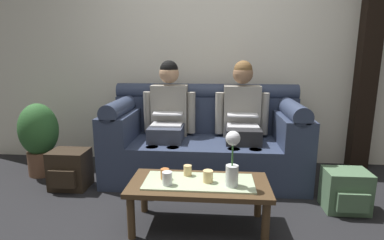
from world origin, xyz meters
name	(u,v)px	position (x,y,z in m)	size (l,w,h in m)	color
ground_plane	(197,237)	(0.00, 0.00, 0.00)	(14.00, 14.00, 0.00)	black
back_wall_patterned	(207,40)	(0.00, 1.70, 1.45)	(6.00, 0.12, 2.90)	silver
timber_pillar	(370,38)	(1.75, 1.58, 1.45)	(0.20, 0.20, 2.90)	black
couch	(205,141)	(0.00, 1.17, 0.37)	(2.00, 0.88, 0.96)	#2D3851
person_left	(168,115)	(-0.39, 1.16, 0.66)	(0.56, 0.67, 1.22)	#383D4C
person_right	(242,116)	(0.39, 1.17, 0.66)	(0.56, 0.67, 1.22)	#232326
coffee_table	(199,188)	(0.00, 0.15, 0.31)	(1.03, 0.48, 0.37)	#47331E
flower_vase	(232,158)	(0.24, 0.08, 0.57)	(0.10, 0.10, 0.40)	silver
cup_near_left	(208,176)	(0.07, 0.13, 0.41)	(0.07, 0.07, 0.09)	#DBB77A
cup_near_right	(188,170)	(-0.09, 0.25, 0.41)	(0.06, 0.06, 0.08)	#DBB77A
cup_far_center	(165,174)	(-0.26, 0.16, 0.41)	(0.06, 0.06, 0.08)	#B26633
cup_far_left	(167,178)	(-0.22, 0.06, 0.41)	(0.07, 0.07, 0.10)	silver
backpack_right	(346,191)	(1.20, 0.49, 0.17)	(0.35, 0.31, 0.34)	#4C6B4C
backpack_left	(70,170)	(-1.29, 0.73, 0.19)	(0.35, 0.32, 0.38)	#2D2319
potted_plant	(39,136)	(-1.76, 1.04, 0.43)	(0.40, 0.40, 0.78)	brown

